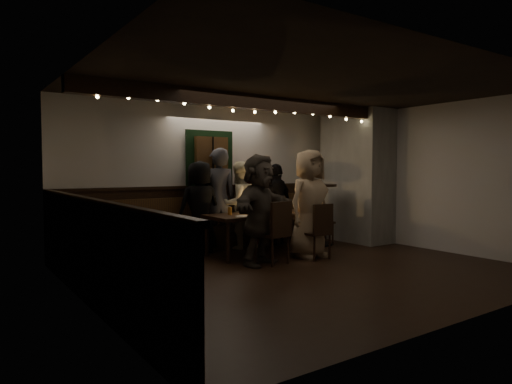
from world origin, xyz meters
TOP-DOWN VIEW (x-y plane):
  - room at (1.07, 1.42)m, footprint 6.02×5.01m
  - dining_table at (0.25, 1.40)m, footprint 1.94×0.83m
  - chair_near_left at (-0.09, 0.57)m, footprint 0.51×0.51m
  - chair_near_right at (0.70, 0.48)m, footprint 0.41×0.41m
  - chair_end at (1.58, 1.51)m, footprint 0.44×0.44m
  - high_top at (1.64, 1.56)m, footprint 0.73×0.73m
  - person_a at (-0.60, 2.08)m, footprint 0.80×0.54m
  - person_b at (-0.19, 2.15)m, footprint 0.76×0.60m
  - person_c at (0.19, 2.06)m, footprint 0.78×0.61m
  - person_d at (0.57, 2.06)m, footprint 1.08×0.79m
  - person_e at (1.02, 2.02)m, footprint 0.98×0.66m
  - person_f at (-0.29, 0.72)m, footprint 1.63×1.10m
  - person_g at (0.70, 0.71)m, footprint 0.93×0.67m

SIDE VIEW (x-z plane):
  - chair_near_right at x=0.70m, z-range 0.06..0.96m
  - chair_end at x=1.58m, z-range 0.06..0.99m
  - chair_near_left at x=-0.09m, z-range 0.06..1.03m
  - dining_table at x=0.25m, z-range 0.21..1.06m
  - high_top at x=1.64m, z-range 0.15..1.32m
  - person_d at x=0.57m, z-range 0.00..1.50m
  - person_e at x=1.02m, z-range 0.00..1.55m
  - person_c at x=0.19m, z-range 0.00..1.59m
  - person_a at x=-0.60m, z-range 0.00..1.59m
  - person_f at x=-0.29m, z-range 0.00..1.68m
  - person_g at x=0.70m, z-range 0.00..1.76m
  - person_b at x=-0.19m, z-range 0.00..1.82m
  - room at x=1.07m, z-range -0.24..2.38m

